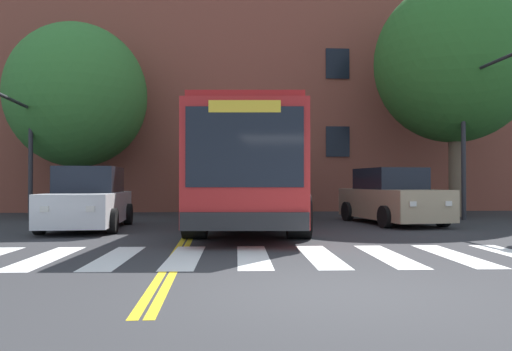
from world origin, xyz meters
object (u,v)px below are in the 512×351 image
Objects in this scene: street_tree_curbside_small at (77,96)px; street_tree_curbside_large at (454,62)px; car_tan_far_lane at (391,198)px; car_white_near_lane at (89,201)px; traffic_light_near_corner at (492,105)px; city_bus at (249,170)px; car_navy_behind_bus at (268,188)px; traffic_light_far_corner at (13,131)px.

street_tree_curbside_large is at bearing -5.53° from street_tree_curbside_small.
street_tree_curbside_small is (-11.21, 4.50, 3.97)m from car_tan_far_lane.
street_tree_curbside_small is at bearing 108.78° from car_white_near_lane.
street_tree_curbside_small is at bearing 161.29° from traffic_light_near_corner.
city_bus is 1.47× the size of street_tree_curbside_small.
car_navy_behind_bus is 10.58m from traffic_light_near_corner.
car_white_near_lane is 14.56m from street_tree_curbside_large.
city_bus is 2.38× the size of car_white_near_lane.
street_tree_curbside_large is 1.20× the size of street_tree_curbside_small.
city_bus is at bearing -9.63° from traffic_light_far_corner.
car_white_near_lane is 10.56m from car_navy_behind_bus.
traffic_light_near_corner is at bearing -50.57° from car_navy_behind_bus.
city_bus is 9.99m from street_tree_curbside_large.
traffic_light_near_corner is at bearing -6.78° from car_tan_far_lane.
street_tree_curbside_large is at bearing 23.38° from city_bus.
street_tree_curbside_small is at bearing 174.47° from street_tree_curbside_large.
street_tree_curbside_small is (-7.93, -3.01, 3.73)m from car_navy_behind_bus.
traffic_light_far_corner is (-15.39, 1.15, -0.83)m from traffic_light_near_corner.
car_white_near_lane is 0.99× the size of car_tan_far_lane.
street_tree_curbside_large reaches higher than city_bus.
car_tan_far_lane is 0.91× the size of car_navy_behind_bus.
traffic_light_far_corner is (-12.19, 0.77, 2.18)m from car_tan_far_lane.
car_white_near_lane is at bearing -33.75° from traffic_light_far_corner.
city_bus is at bearing -156.62° from street_tree_curbside_large.
city_bus is 8.82m from street_tree_curbside_small.
car_navy_behind_bus is 0.93× the size of traffic_light_near_corner.
city_bus is 2.00× the size of traffic_light_near_corner.
car_white_near_lane is at bearing -71.22° from street_tree_curbside_small.
street_tree_curbside_small is (0.98, 3.73, 1.79)m from traffic_light_far_corner.
car_navy_behind_bus is 0.57× the size of street_tree_curbside_large.
street_tree_curbside_large is (8.27, 3.58, 4.32)m from city_bus.
traffic_light_near_corner reaches higher than traffic_light_far_corner.
car_white_near_lane is 1.04× the size of traffic_light_far_corner.
city_bus reaches higher than car_tan_far_lane.
traffic_light_near_corner is (6.49, -7.89, 2.77)m from car_navy_behind_bus.
traffic_light_far_corner is (-2.91, 1.95, 2.20)m from car_white_near_lane.
city_bus is 4.78m from car_white_near_lane.
traffic_light_near_corner is (12.48, 0.80, 3.02)m from car_white_near_lane.
car_tan_far_lane is 0.85× the size of traffic_light_near_corner.
street_tree_curbside_large is at bearing 82.89° from traffic_light_near_corner.
street_tree_curbside_small is (-1.93, 5.68, 3.99)m from car_white_near_lane.
traffic_light_near_corner reaches higher than car_tan_far_lane.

